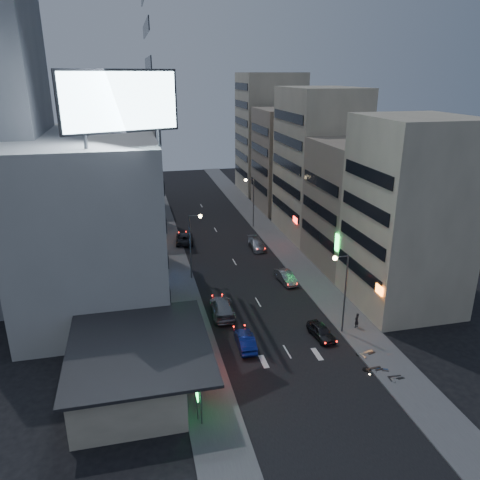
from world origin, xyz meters
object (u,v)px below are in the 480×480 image
object	(u,v)px
parked_car_right_near	(321,331)
parked_car_right_far	(257,244)
parked_car_left	(184,238)
scooter_blue	(389,364)
parked_car_right_mid	(286,277)
road_car_silver	(222,307)
person	(357,320)
scooter_black_b	(380,360)
scooter_silver_b	(372,344)
scooter_silver_a	(402,370)
scooter_black_a	(401,369)
road_car_blue	(245,341)

from	to	relation	value
parked_car_right_near	parked_car_right_far	world-z (taller)	parked_car_right_far
parked_car_left	scooter_blue	distance (m)	37.99
parked_car_right_mid	road_car_silver	bearing A→B (deg)	-151.57
parked_car_right_mid	road_car_silver	distance (m)	10.88
parked_car_right_near	parked_car_left	distance (m)	30.98
parked_car_right_mid	person	xyz separation A→B (m)	(3.35, -11.91, 0.19)
scooter_black_b	scooter_silver_b	xyz separation A→B (m)	(0.49, 2.44, 0.01)
parked_car_right_near	scooter_silver_a	bearing A→B (deg)	-66.71
parked_car_right_mid	scooter_silver_a	size ratio (longest dim) A/B	2.45
parked_car_right_near	road_car_silver	world-z (taller)	road_car_silver
scooter_silver_b	scooter_black_a	bearing A→B (deg)	175.04
parked_car_right_near	scooter_silver_a	distance (m)	8.38
person	scooter_silver_a	xyz separation A→B (m)	(0.12, -8.07, -0.24)
parked_car_right_mid	scooter_black_a	distance (m)	20.21
scooter_black_a	scooter_silver_a	world-z (taller)	scooter_black_a
road_car_blue	scooter_silver_a	xyz separation A→B (m)	(11.64, -7.28, -0.06)
parked_car_left	scooter_black_b	size ratio (longest dim) A/B	2.61
person	scooter_black_a	bearing A→B (deg)	61.16
road_car_silver	parked_car_right_near	bearing A→B (deg)	145.40
parked_car_right_far	road_car_blue	distance (m)	25.84
scooter_blue	parked_car_right_mid	bearing A→B (deg)	29.77
scooter_silver_b	parked_car_right_mid	bearing A→B (deg)	-2.93
person	scooter_silver_b	size ratio (longest dim) A/B	0.74
parked_car_left	scooter_black_b	distance (m)	37.33
scooter_black_a	scooter_blue	world-z (taller)	scooter_black_a
person	scooter_blue	world-z (taller)	person
scooter_black_a	scooter_silver_b	distance (m)	4.02
scooter_blue	scooter_black_b	size ratio (longest dim) A/B	0.80
scooter_silver_a	parked_car_left	bearing A→B (deg)	15.99
road_car_blue	person	world-z (taller)	person
scooter_black_a	road_car_silver	bearing A→B (deg)	45.38
parked_car_right_far	scooter_silver_a	bearing A→B (deg)	-82.71
parked_car_left	road_car_blue	size ratio (longest dim) A/B	1.24
scooter_silver_a	scooter_black_b	xyz separation A→B (m)	(-1.12, 1.60, 0.09)
scooter_black_b	parked_car_right_far	bearing A→B (deg)	1.18
scooter_blue	person	bearing A→B (deg)	17.15
scooter_blue	scooter_black_b	xyz separation A→B (m)	(-0.51, 0.52, 0.12)
parked_car_right_far	scooter_black_a	distance (m)	32.09
parked_car_right_far	road_car_silver	size ratio (longest dim) A/B	0.84
scooter_black_a	scooter_blue	xyz separation A→B (m)	(-0.55, 1.02, -0.04)
scooter_silver_b	scooter_blue	bearing A→B (deg)	167.27
parked_car_right_mid	parked_car_right_far	xyz separation A→B (m)	(-0.40, 11.95, 0.00)
parked_car_right_near	scooter_silver_b	distance (m)	4.80
parked_car_right_near	road_car_blue	size ratio (longest dim) A/B	0.90
parked_car_right_far	scooter_black_a	bearing A→B (deg)	-82.80
road_car_silver	scooter_silver_b	world-z (taller)	road_car_silver
parked_car_right_far	person	distance (m)	24.14
parked_car_right_near	parked_car_right_mid	distance (m)	12.74
scooter_silver_a	parked_car_right_near	bearing A→B (deg)	25.46
parked_car_right_mid	person	size ratio (longest dim) A/B	2.75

